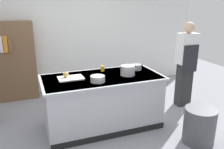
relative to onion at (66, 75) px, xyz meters
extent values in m
plane|color=gray|center=(0.57, -0.11, -0.97)|extent=(10.00, 10.00, 0.00)
cube|color=white|center=(0.57, 1.99, 0.53)|extent=(6.40, 0.12, 3.00)
cube|color=#B7BABF|center=(0.57, -0.11, -0.52)|extent=(1.90, 0.90, 0.90)
cube|color=#B7BABF|center=(0.57, -0.11, -0.08)|extent=(1.98, 0.98, 0.03)
cube|color=black|center=(0.57, -0.57, -0.92)|extent=(1.90, 0.01, 0.10)
cube|color=silver|center=(0.07, -0.04, -0.06)|extent=(0.40, 0.28, 0.02)
sphere|color=tan|center=(0.00, 0.00, 0.00)|extent=(0.09, 0.09, 0.09)
cylinder|color=#B7BABF|center=(1.00, -0.19, 0.02)|extent=(0.24, 0.24, 0.17)
cube|color=black|center=(0.87, -0.19, 0.07)|extent=(0.04, 0.02, 0.01)
cube|color=black|center=(1.13, -0.19, 0.07)|extent=(0.04, 0.02, 0.01)
cylinder|color=#99999E|center=(1.29, 0.05, -0.02)|extent=(0.18, 0.18, 0.10)
cube|color=black|center=(1.19, 0.05, 0.02)|extent=(0.04, 0.02, 0.01)
cube|color=black|center=(1.39, 0.05, 0.02)|extent=(0.04, 0.02, 0.01)
cylinder|color=#B7BABF|center=(0.43, -0.34, -0.02)|extent=(0.22, 0.22, 0.10)
cylinder|color=yellow|center=(0.68, 0.18, -0.02)|extent=(0.07, 0.07, 0.10)
cylinder|color=#4C4C51|center=(1.79, -1.12, -0.69)|extent=(0.48, 0.48, 0.56)
cube|color=#282828|center=(2.42, 0.11, -0.52)|extent=(0.28, 0.20, 0.90)
cube|color=white|center=(2.42, 0.11, 0.23)|extent=(0.38, 0.24, 0.60)
sphere|color=#D3AA8C|center=(2.42, 0.11, 0.64)|extent=(0.22, 0.22, 0.22)
cube|color=#232328|center=(2.42, -0.02, 0.05)|extent=(0.34, 0.02, 0.54)
cube|color=brown|center=(-0.92, 1.69, -0.12)|extent=(1.10, 0.28, 1.70)
cube|color=white|center=(-1.01, 1.53, 0.29)|extent=(0.06, 0.03, 0.33)
cube|color=orange|center=(-0.93, 1.53, 0.29)|extent=(0.08, 0.03, 0.34)
cube|color=brown|center=(-0.84, 1.53, 0.26)|extent=(0.06, 0.03, 0.26)
camera|label=1|loc=(-0.58, -3.60, 1.12)|focal=37.53mm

